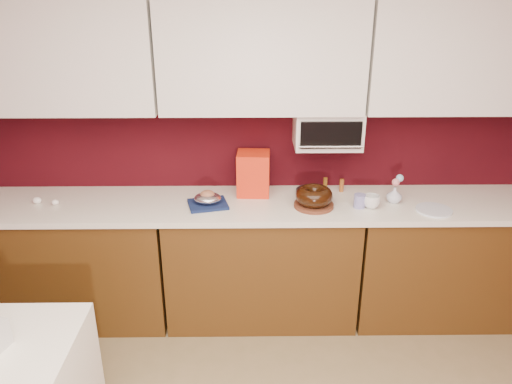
{
  "coord_description": "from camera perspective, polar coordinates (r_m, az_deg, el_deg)",
  "views": [
    {
      "loc": [
        -0.08,
        -1.18,
        2.28
      ],
      "look_at": [
        -0.04,
        1.84,
        1.02
      ],
      "focal_mm": 35.0,
      "sensor_mm": 36.0,
      "label": 1
    }
  ],
  "objects": [
    {
      "name": "foil_ham_nest",
      "position": [
        3.36,
        -5.55,
        -0.7
      ],
      "size": [
        0.21,
        0.19,
        0.07
      ],
      "primitive_type": "ellipsoid",
      "rotation": [
        0.0,
        0.0,
        -0.24
      ],
      "color": "silver",
      "rests_on": "navy_towel"
    },
    {
      "name": "navy_towel",
      "position": [
        3.38,
        -5.52,
        -1.4
      ],
      "size": [
        0.3,
        0.27,
        0.02
      ],
      "primitive_type": "cube",
      "rotation": [
        0.0,
        0.0,
        0.24
      ],
      "color": "#14204B",
      "rests_on": "countertop"
    },
    {
      "name": "countertop",
      "position": [
        3.42,
        0.64,
        -1.51
      ],
      "size": [
        4.0,
        0.62,
        0.04
      ],
      "primitive_type": "cube",
      "color": "silver",
      "rests_on": "base_cabinet_center"
    },
    {
      "name": "amber_bottle_tall",
      "position": [
        3.62,
        7.91,
        0.86
      ],
      "size": [
        0.03,
        0.03,
        0.1
      ],
      "primitive_type": "cylinder",
      "rotation": [
        0.0,
        0.0,
        -0.13
      ],
      "color": "brown",
      "rests_on": "countertop"
    },
    {
      "name": "china_plate",
      "position": [
        3.49,
        19.67,
        -1.95
      ],
      "size": [
        0.31,
        0.31,
        0.01
      ],
      "primitive_type": "cylinder",
      "rotation": [
        0.0,
        0.0,
        0.38
      ],
      "color": "white",
      "rests_on": "countertop"
    },
    {
      "name": "upper_cabinet_left",
      "position": [
        3.53,
        -22.26,
        14.01
      ],
      "size": [
        1.31,
        0.33,
        0.7
      ],
      "primitive_type": "cube",
      "color": "white",
      "rests_on": "wall_back"
    },
    {
      "name": "flower_pink",
      "position": [
        3.49,
        15.69,
        1.08
      ],
      "size": [
        0.05,
        0.05,
        0.05
      ],
      "primitive_type": "sphere",
      "color": "pink",
      "rests_on": "flower_vase"
    },
    {
      "name": "amber_bottle",
      "position": [
        3.63,
        9.76,
        0.75
      ],
      "size": [
        0.04,
        0.04,
        0.09
      ],
      "primitive_type": "cylinder",
      "rotation": [
        0.0,
        0.0,
        -0.38
      ],
      "color": "brown",
      "rests_on": "countertop"
    },
    {
      "name": "toaster_oven_handle",
      "position": [
        3.31,
        8.53,
        5.12
      ],
      "size": [
        0.42,
        0.02,
        0.02
      ],
      "primitive_type": "cylinder",
      "rotation": [
        0.0,
        1.57,
        0.0
      ],
      "color": "silver",
      "rests_on": "toaster_oven"
    },
    {
      "name": "pandoro_box",
      "position": [
        3.51,
        -0.3,
        2.14
      ],
      "size": [
        0.24,
        0.22,
        0.31
      ],
      "primitive_type": "cube",
      "rotation": [
        0.0,
        0.0,
        -0.05
      ],
      "color": "red",
      "rests_on": "countertop"
    },
    {
      "name": "base_cabinet_center",
      "position": [
        3.63,
        0.61,
        -8.0
      ],
      "size": [
        1.31,
        0.58,
        0.86
      ],
      "primitive_type": "cube",
      "color": "#503010",
      "rests_on": "floor"
    },
    {
      "name": "coffee_mug",
      "position": [
        3.4,
        13.07,
        -0.93
      ],
      "size": [
        0.14,
        0.14,
        0.11
      ],
      "primitive_type": "imported",
      "rotation": [
        0.0,
        0.0,
        0.84
      ],
      "color": "white",
      "rests_on": "countertop"
    },
    {
      "name": "cake_base",
      "position": [
        3.37,
        6.61,
        -1.5
      ],
      "size": [
        0.34,
        0.34,
        0.02
      ],
      "primitive_type": "cylinder",
      "rotation": [
        0.0,
        0.0,
        -0.34
      ],
      "color": "brown",
      "rests_on": "countertop"
    },
    {
      "name": "dark_pan",
      "position": [
        3.56,
        6.3,
        0.01
      ],
      "size": [
        0.28,
        0.28,
        0.04
      ],
      "primitive_type": "cylinder",
      "rotation": [
        0.0,
        0.0,
        -0.43
      ],
      "color": "black",
      "rests_on": "countertop"
    },
    {
      "name": "bundt_cake",
      "position": [
        3.34,
        6.66,
        -0.44
      ],
      "size": [
        0.26,
        0.26,
        0.1
      ],
      "primitive_type": "torus",
      "rotation": [
        0.0,
        0.0,
        0.05
      ],
      "color": "black",
      "rests_on": "cake_base"
    },
    {
      "name": "wall_back",
      "position": [
        3.59,
        0.55,
        5.93
      ],
      "size": [
        4.0,
        0.02,
        2.5
      ],
      "primitive_type": "cube",
      "color": "#3A070E",
      "rests_on": "floor"
    },
    {
      "name": "base_cabinet_left",
      "position": [
        3.84,
        -19.88,
        -7.66
      ],
      "size": [
        1.31,
        0.58,
        0.86
      ],
      "primitive_type": "cube",
      "color": "#503010",
      "rests_on": "floor"
    },
    {
      "name": "upper_cabinet_center",
      "position": [
        3.3,
        0.66,
        15.13
      ],
      "size": [
        1.31,
        0.33,
        0.7
      ],
      "primitive_type": "cube",
      "color": "white",
      "rests_on": "wall_back"
    },
    {
      "name": "egg_right",
      "position": [
        3.63,
        -21.97,
        -1.1
      ],
      "size": [
        0.06,
        0.06,
        0.04
      ],
      "primitive_type": "ellipsoid",
      "rotation": [
        0.0,
        0.0,
        0.4
      ],
      "color": "white",
      "rests_on": "countertop"
    },
    {
      "name": "toaster_oven_door",
      "position": [
        3.3,
        8.56,
        6.44
      ],
      "size": [
        0.4,
        0.02,
        0.18
      ],
      "primitive_type": "cube",
      "color": "black",
      "rests_on": "toaster_oven"
    },
    {
      "name": "roasted_ham",
      "position": [
        3.35,
        -5.57,
        -0.31
      ],
      "size": [
        0.12,
        0.11,
        0.06
      ],
      "primitive_type": "ellipsoid",
      "rotation": [
        0.0,
        0.0,
        0.32
      ],
      "color": "#A2674A",
      "rests_on": "foil_ham_nest"
    },
    {
      "name": "blue_jar",
      "position": [
        3.4,
        11.75,
        -1.01
      ],
      "size": [
        0.08,
        0.08,
        0.09
      ],
      "primitive_type": "cylinder",
      "rotation": [
        0.0,
        0.0,
        0.11
      ],
      "color": "navy",
      "rests_on": "countertop"
    },
    {
      "name": "flower_vase",
      "position": [
        3.52,
        15.54,
        -0.22
      ],
      "size": [
        0.1,
        0.1,
        0.12
      ],
      "primitive_type": "imported",
      "rotation": [
        0.0,
        0.0,
        0.23
      ],
      "color": "silver",
      "rests_on": "countertop"
    },
    {
      "name": "egg_left",
      "position": [
        3.7,
        -23.74,
        -0.89
      ],
      "size": [
        0.07,
        0.06,
        0.05
      ],
      "primitive_type": "ellipsoid",
      "rotation": [
        0.0,
        0.0,
        0.34
      ],
      "color": "white",
      "rests_on": "countertop"
    },
    {
      "name": "flower_blue",
      "position": [
        3.51,
        16.11,
        1.53
      ],
      "size": [
        0.05,
        0.05,
        0.05
      ],
      "primitive_type": "sphere",
      "color": "#8FC9E5",
      "rests_on": "flower_vase"
    },
    {
      "name": "toaster_oven",
      "position": [
        3.45,
        8.16,
        7.19
      ],
      "size": [
        0.45,
        0.3,
        0.25
      ],
      "primitive_type": "cube",
      "color": "white",
      "rests_on": "upper_cabinet_center"
    },
    {
      "name": "base_cabinet_right",
      "position": [
        3.89,
        20.8,
        -7.37
      ],
      "size": [
        1.31,
        0.58,
        0.86
      ],
      "primitive_type": "cube",
      "color": "#503010",
      "rests_on": "floor"
    },
    {
      "name": "upper_cabinet_right",
      "position": [
        3.59,
        23.19,
        13.99
      ],
      "size": [
        1.31,
        0.33,
        0.7
      ],
      "primitive_type": "cube",
      "color": "white",
      "rests_on": "wall_back"
    }
  ]
}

